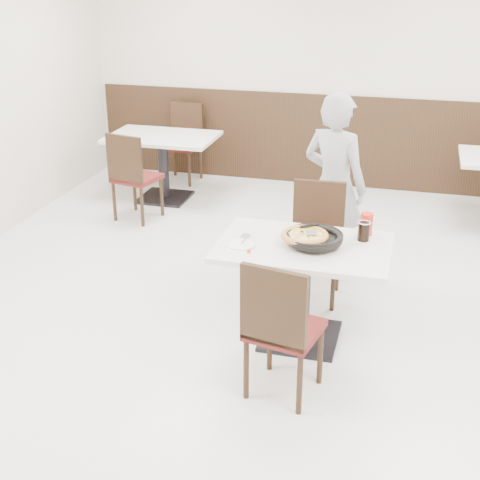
% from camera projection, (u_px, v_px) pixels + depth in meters
% --- Properties ---
extents(floor, '(7.00, 7.00, 0.00)m').
position_uv_depth(floor, '(267.00, 320.00, 5.18)').
color(floor, beige).
rests_on(floor, ground).
extents(wall_back, '(6.00, 0.04, 2.80)m').
position_uv_depth(wall_back, '(337.00, 69.00, 7.75)').
color(wall_back, beige).
rests_on(wall_back, floor).
extents(wainscot_back, '(5.90, 0.03, 1.10)m').
position_uv_depth(wainscot_back, '(333.00, 141.00, 8.06)').
color(wainscot_back, black).
rests_on(wainscot_back, floor).
extents(main_table, '(1.29, 0.94, 0.75)m').
position_uv_depth(main_table, '(302.00, 293.00, 4.79)').
color(main_table, silver).
rests_on(main_table, floor).
extents(chair_near, '(0.50, 0.50, 0.95)m').
position_uv_depth(chair_near, '(285.00, 326.00, 4.16)').
color(chair_near, black).
rests_on(chair_near, floor).
extents(chair_far, '(0.43, 0.43, 0.95)m').
position_uv_depth(chair_far, '(315.00, 245.00, 5.34)').
color(chair_far, black).
rests_on(chair_far, floor).
extents(trivet, '(0.12, 0.12, 0.04)m').
position_uv_depth(trivet, '(312.00, 241.00, 4.66)').
color(trivet, black).
rests_on(trivet, main_table).
extents(pizza_pan, '(0.44, 0.44, 0.01)m').
position_uv_depth(pizza_pan, '(313.00, 240.00, 4.62)').
color(pizza_pan, black).
rests_on(pizza_pan, trivet).
extents(pizza, '(0.33, 0.33, 0.02)m').
position_uv_depth(pizza, '(305.00, 238.00, 4.61)').
color(pizza, tan).
rests_on(pizza, pizza_pan).
extents(pizza_server, '(0.10, 0.11, 0.00)m').
position_uv_depth(pizza_server, '(311.00, 233.00, 4.61)').
color(pizza_server, silver).
rests_on(pizza_server, pizza).
extents(napkin, '(0.19, 0.19, 0.00)m').
position_uv_depth(napkin, '(238.00, 247.00, 4.60)').
color(napkin, white).
rests_on(napkin, main_table).
extents(side_plate, '(0.22, 0.22, 0.01)m').
position_uv_depth(side_plate, '(241.00, 245.00, 4.63)').
color(side_plate, white).
rests_on(side_plate, napkin).
extents(fork, '(0.03, 0.16, 0.00)m').
position_uv_depth(fork, '(245.00, 240.00, 4.68)').
color(fork, silver).
rests_on(fork, side_plate).
extents(cola_glass, '(0.09, 0.09, 0.13)m').
position_uv_depth(cola_glass, '(364.00, 232.00, 4.70)').
color(cola_glass, black).
rests_on(cola_glass, main_table).
extents(red_cup, '(0.10, 0.10, 0.16)m').
position_uv_depth(red_cup, '(366.00, 224.00, 4.79)').
color(red_cup, red).
rests_on(red_cup, main_table).
extents(diner_person, '(0.69, 0.58, 1.60)m').
position_uv_depth(diner_person, '(334.00, 186.00, 5.67)').
color(diner_person, '#ADADB1').
rests_on(diner_person, floor).
extents(bg_table_left, '(1.23, 0.85, 0.75)m').
position_uv_depth(bg_table_left, '(164.00, 168.00, 7.64)').
color(bg_table_left, silver).
rests_on(bg_table_left, floor).
extents(bg_chair_left_near, '(0.50, 0.50, 0.95)m').
position_uv_depth(bg_chair_left_near, '(137.00, 176.00, 7.03)').
color(bg_chair_left_near, black).
rests_on(bg_chair_left_near, floor).
extents(bg_chair_left_far, '(0.45, 0.45, 0.95)m').
position_uv_depth(bg_chair_left_far, '(181.00, 144.00, 8.22)').
color(bg_chair_left_far, black).
rests_on(bg_chair_left_far, floor).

